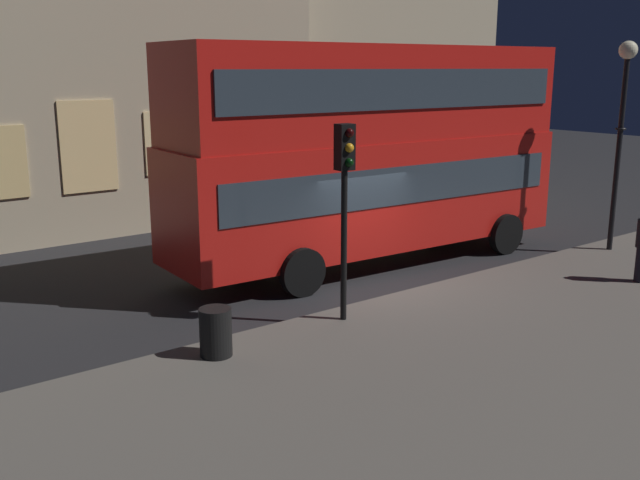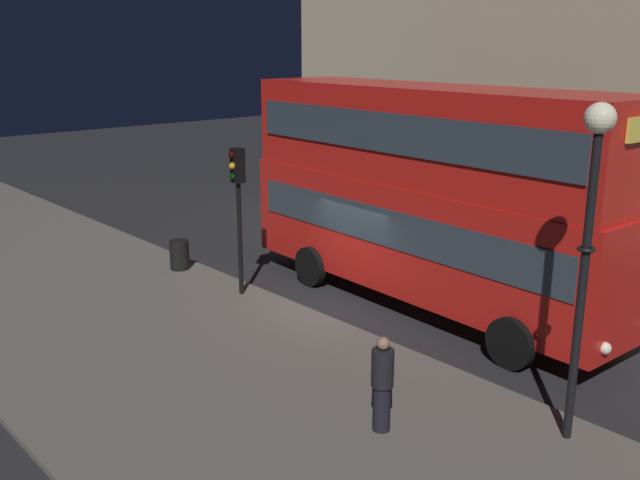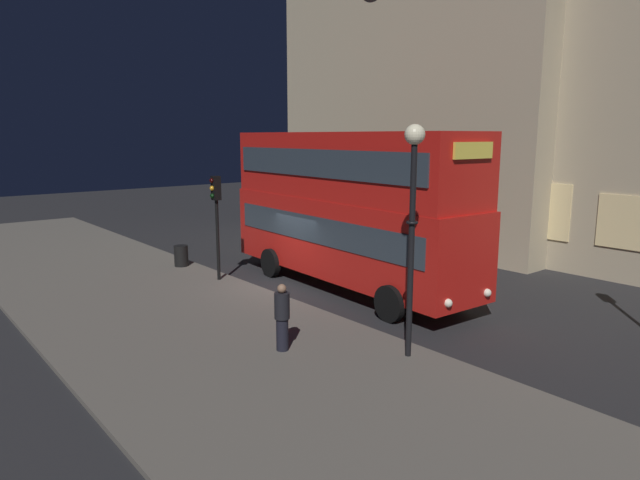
{
  "view_description": "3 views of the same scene",
  "coord_description": "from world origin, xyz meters",
  "px_view_note": "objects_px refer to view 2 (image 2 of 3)",
  "views": [
    {
      "loc": [
        -10.62,
        -11.79,
        4.9
      ],
      "look_at": [
        -1.42,
        0.17,
        1.28
      ],
      "focal_mm": 40.67,
      "sensor_mm": 36.0,
      "label": 1
    },
    {
      "loc": [
        11.98,
        -11.47,
        6.35
      ],
      "look_at": [
        -1.42,
        0.6,
        1.31
      ],
      "focal_mm": 39.55,
      "sensor_mm": 36.0,
      "label": 2
    },
    {
      "loc": [
        15.37,
        -11.18,
        5.28
      ],
      "look_at": [
        0.5,
        1.11,
        1.66
      ],
      "focal_mm": 31.2,
      "sensor_mm": 36.0,
      "label": 3
    }
  ],
  "objects_px": {
    "double_decker_bus": "(428,187)",
    "traffic_light_near_kerb": "(238,190)",
    "street_lamp": "(591,209)",
    "litter_bin": "(179,255)",
    "pedestrian": "(382,383)"
  },
  "relations": [
    {
      "from": "litter_bin",
      "to": "traffic_light_near_kerb",
      "type": "bearing_deg",
      "value": 1.45
    },
    {
      "from": "pedestrian",
      "to": "double_decker_bus",
      "type": "bearing_deg",
      "value": -64.67
    },
    {
      "from": "double_decker_bus",
      "to": "pedestrian",
      "type": "bearing_deg",
      "value": -53.28
    },
    {
      "from": "double_decker_bus",
      "to": "pedestrian",
      "type": "relative_size",
      "value": 6.5
    },
    {
      "from": "double_decker_bus",
      "to": "pedestrian",
      "type": "distance_m",
      "value": 6.72
    },
    {
      "from": "pedestrian",
      "to": "street_lamp",
      "type": "bearing_deg",
      "value": -144.62
    },
    {
      "from": "traffic_light_near_kerb",
      "to": "street_lamp",
      "type": "height_order",
      "value": "street_lamp"
    },
    {
      "from": "double_decker_bus",
      "to": "street_lamp",
      "type": "relative_size",
      "value": 2.0
    },
    {
      "from": "street_lamp",
      "to": "litter_bin",
      "type": "height_order",
      "value": "street_lamp"
    },
    {
      "from": "double_decker_bus",
      "to": "street_lamp",
      "type": "bearing_deg",
      "value": -26.26
    },
    {
      "from": "street_lamp",
      "to": "double_decker_bus",
      "type": "bearing_deg",
      "value": 150.72
    },
    {
      "from": "double_decker_bus",
      "to": "traffic_light_near_kerb",
      "type": "distance_m",
      "value": 4.67
    },
    {
      "from": "double_decker_bus",
      "to": "traffic_light_near_kerb",
      "type": "xyz_separation_m",
      "value": [
        -3.44,
        -3.15,
        -0.19
      ]
    },
    {
      "from": "traffic_light_near_kerb",
      "to": "litter_bin",
      "type": "distance_m",
      "value": 3.67
    },
    {
      "from": "street_lamp",
      "to": "litter_bin",
      "type": "xyz_separation_m",
      "value": [
        -12.05,
        -0.0,
        -3.42
      ]
    }
  ]
}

